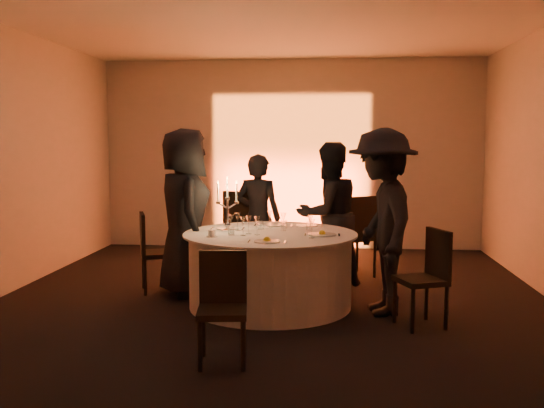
# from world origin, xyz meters

# --- Properties ---
(floor) EXTENTS (7.00, 7.00, 0.00)m
(floor) POSITION_xyz_m (0.00, 0.00, 0.00)
(floor) COLOR black
(floor) RESTS_ON ground
(ceiling) EXTENTS (7.00, 7.00, 0.00)m
(ceiling) POSITION_xyz_m (0.00, 0.00, 3.00)
(ceiling) COLOR white
(ceiling) RESTS_ON wall_back
(wall_back) EXTENTS (7.00, 0.00, 7.00)m
(wall_back) POSITION_xyz_m (0.00, 3.50, 1.50)
(wall_back) COLOR #BBB7AE
(wall_back) RESTS_ON floor
(wall_front) EXTENTS (7.00, 0.00, 7.00)m
(wall_front) POSITION_xyz_m (0.00, -3.50, 1.50)
(wall_front) COLOR #BBB7AE
(wall_front) RESTS_ON floor
(uplighter_fixture) EXTENTS (0.25, 0.12, 0.10)m
(uplighter_fixture) POSITION_xyz_m (0.00, 3.20, 0.05)
(uplighter_fixture) COLOR black
(uplighter_fixture) RESTS_ON floor
(banquet_table) EXTENTS (1.80, 1.80, 0.77)m
(banquet_table) POSITION_xyz_m (0.00, 0.00, 0.38)
(banquet_table) COLOR black
(banquet_table) RESTS_ON floor
(chair_left) EXTENTS (0.51, 0.51, 0.91)m
(chair_left) POSITION_xyz_m (-1.40, 0.47, 0.51)
(chair_left) COLOR black
(chair_left) RESTS_ON floor
(chair_back_left) EXTENTS (0.58, 0.58, 1.07)m
(chair_back_left) POSITION_xyz_m (-0.51, 1.64, 0.61)
(chair_back_left) COLOR black
(chair_back_left) RESTS_ON floor
(chair_back_right) EXTENTS (0.63, 0.63, 1.04)m
(chair_back_right) POSITION_xyz_m (0.96, 1.41, 0.59)
(chair_back_right) COLOR black
(chair_back_right) RESTS_ON floor
(chair_right) EXTENTS (0.52, 0.51, 0.90)m
(chair_right) POSITION_xyz_m (1.52, -0.55, 0.51)
(chair_right) COLOR black
(chair_right) RESTS_ON floor
(chair_front) EXTENTS (0.42, 0.42, 0.86)m
(chair_front) POSITION_xyz_m (-0.22, -1.61, 0.48)
(chair_front) COLOR black
(chair_front) RESTS_ON floor
(guest_left) EXTENTS (0.88, 1.06, 1.86)m
(guest_left) POSITION_xyz_m (-0.99, 0.39, 0.93)
(guest_left) COLOR black
(guest_left) RESTS_ON floor
(guest_back_left) EXTENTS (0.64, 0.49, 1.56)m
(guest_back_left) POSITION_xyz_m (-0.26, 1.16, 0.78)
(guest_back_left) COLOR black
(guest_back_left) RESTS_ON floor
(guest_back_right) EXTENTS (1.05, 0.99, 1.70)m
(guest_back_right) POSITION_xyz_m (0.60, 0.93, 0.85)
(guest_back_right) COLOR black
(guest_back_right) RESTS_ON floor
(guest_right) EXTENTS (0.84, 1.27, 1.85)m
(guest_right) POSITION_xyz_m (1.13, -0.15, 0.92)
(guest_right) COLOR black
(guest_right) RESTS_ON floor
(plate_left) EXTENTS (0.36, 0.25, 0.01)m
(plate_left) POSITION_xyz_m (-0.49, 0.23, 0.78)
(plate_left) COLOR white
(plate_left) RESTS_ON banquet_table
(plate_back_left) EXTENTS (0.36, 0.29, 0.01)m
(plate_back_left) POSITION_xyz_m (-0.05, 0.54, 0.78)
(plate_back_left) COLOR white
(plate_back_left) RESTS_ON banquet_table
(plate_back_right) EXTENTS (0.35, 0.24, 0.01)m
(plate_back_right) POSITION_xyz_m (0.36, 0.52, 0.78)
(plate_back_right) COLOR white
(plate_back_right) RESTS_ON banquet_table
(plate_right) EXTENTS (0.36, 0.28, 0.08)m
(plate_right) POSITION_xyz_m (0.54, -0.12, 0.79)
(plate_right) COLOR white
(plate_right) RESTS_ON banquet_table
(plate_front) EXTENTS (0.36, 0.24, 0.08)m
(plate_front) POSITION_xyz_m (0.02, -0.58, 0.79)
(plate_front) COLOR white
(plate_front) RESTS_ON banquet_table
(coffee_cup) EXTENTS (0.11, 0.11, 0.07)m
(coffee_cup) POSITION_xyz_m (-0.56, -0.30, 0.80)
(coffee_cup) COLOR white
(coffee_cup) RESTS_ON banquet_table
(candelabra) EXTENTS (0.24, 0.12, 0.58)m
(candelabra) POSITION_xyz_m (-0.46, 0.10, 0.97)
(candelabra) COLOR silver
(candelabra) RESTS_ON banquet_table
(wine_glass_a) EXTENTS (0.07, 0.07, 0.19)m
(wine_glass_a) POSITION_xyz_m (-0.36, 0.12, 0.91)
(wine_glass_a) COLOR white
(wine_glass_a) RESTS_ON banquet_table
(wine_glass_b) EXTENTS (0.07, 0.07, 0.19)m
(wine_glass_b) POSITION_xyz_m (-0.21, -0.08, 0.91)
(wine_glass_b) COLOR white
(wine_glass_b) RESTS_ON banquet_table
(wine_glass_c) EXTENTS (0.07, 0.07, 0.19)m
(wine_glass_c) POSITION_xyz_m (0.12, 0.17, 0.91)
(wine_glass_c) COLOR white
(wine_glass_c) RESTS_ON banquet_table
(wine_glass_d) EXTENTS (0.07, 0.07, 0.19)m
(wine_glass_d) POSITION_xyz_m (0.41, 0.01, 0.91)
(wine_glass_d) COLOR white
(wine_glass_d) RESTS_ON banquet_table
(wine_glass_e) EXTENTS (0.07, 0.07, 0.19)m
(wine_glass_e) POSITION_xyz_m (-0.04, 0.35, 0.91)
(wine_glass_e) COLOR white
(wine_glass_e) RESTS_ON banquet_table
(wine_glass_f) EXTENTS (0.07, 0.07, 0.19)m
(wine_glass_f) POSITION_xyz_m (-0.40, -0.07, 0.91)
(wine_glass_f) COLOR white
(wine_glass_f) RESTS_ON banquet_table
(wine_glass_g) EXTENTS (0.07, 0.07, 0.19)m
(wine_glass_g) POSITION_xyz_m (-0.26, -0.21, 0.91)
(wine_glass_g) COLOR white
(wine_glass_g) RESTS_ON banquet_table
(wine_glass_h) EXTENTS (0.07, 0.07, 0.19)m
(wine_glass_h) POSITION_xyz_m (0.44, -0.30, 0.91)
(wine_glass_h) COLOR white
(wine_glass_h) RESTS_ON banquet_table
(wine_glass_i) EXTENTS (0.07, 0.07, 0.19)m
(wine_glass_i) POSITION_xyz_m (-0.12, -0.15, 0.91)
(wine_glass_i) COLOR white
(wine_glass_i) RESTS_ON banquet_table
(tumbler_a) EXTENTS (0.07, 0.07, 0.09)m
(tumbler_a) POSITION_xyz_m (0.40, 0.23, 0.82)
(tumbler_a) COLOR white
(tumbler_a) RESTS_ON banquet_table
(tumbler_b) EXTENTS (0.07, 0.07, 0.09)m
(tumbler_b) POSITION_xyz_m (0.12, 0.35, 0.82)
(tumbler_b) COLOR white
(tumbler_b) RESTS_ON banquet_table
(tumbler_c) EXTENTS (0.07, 0.07, 0.09)m
(tumbler_c) POSITION_xyz_m (-0.13, 0.24, 0.82)
(tumbler_c) COLOR white
(tumbler_c) RESTS_ON banquet_table
(tumbler_d) EXTENTS (0.07, 0.07, 0.09)m
(tumbler_d) POSITION_xyz_m (-0.38, -0.17, 0.82)
(tumbler_d) COLOR white
(tumbler_d) RESTS_ON banquet_table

